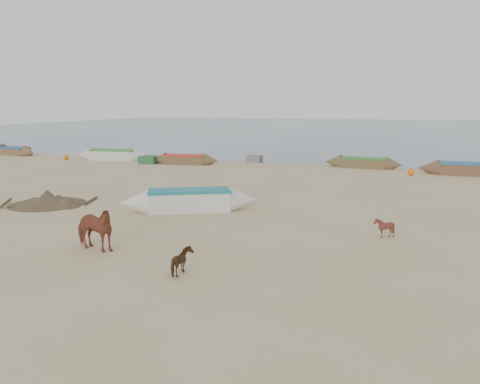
# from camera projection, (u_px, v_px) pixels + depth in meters

# --- Properties ---
(ground) EXTENTS (140.00, 140.00, 0.00)m
(ground) POSITION_uv_depth(u_px,v_px,m) (207.00, 239.00, 16.71)
(ground) COLOR tan
(ground) RESTS_ON ground
(sea) EXTENTS (160.00, 160.00, 0.00)m
(sea) POSITION_uv_depth(u_px,v_px,m) (356.00, 128.00, 93.60)
(sea) COLOR slate
(sea) RESTS_ON ground
(cow_adult) EXTENTS (1.89, 1.13, 1.49)m
(cow_adult) POSITION_uv_depth(u_px,v_px,m) (93.00, 229.00, 15.26)
(cow_adult) COLOR brown
(cow_adult) RESTS_ON ground
(calf_front) EXTENTS (0.78, 0.72, 0.74)m
(calf_front) POSITION_uv_depth(u_px,v_px,m) (384.00, 228.00, 16.85)
(calf_front) COLOR #5B251D
(calf_front) RESTS_ON ground
(calf_right) EXTENTS (0.88, 0.94, 0.75)m
(calf_right) POSITION_uv_depth(u_px,v_px,m) (183.00, 262.00, 13.17)
(calf_right) COLOR #4C3018
(calf_right) RESTS_ON ground
(near_canoe) EXTENTS (6.11, 3.79, 0.99)m
(near_canoe) POSITION_uv_depth(u_px,v_px,m) (189.00, 200.00, 21.04)
(near_canoe) COLOR silver
(near_canoe) RESTS_ON ground
(debris_pile) EXTENTS (4.19, 4.19, 0.43)m
(debris_pile) POSITION_uv_depth(u_px,v_px,m) (47.00, 200.00, 22.53)
(debris_pile) COLOR brown
(debris_pile) RESTS_ON ground
(waterline_canoes) EXTENTS (58.53, 3.81, 0.93)m
(waterline_canoes) POSITION_uv_depth(u_px,v_px,m) (304.00, 162.00, 35.50)
(waterline_canoes) COLOR brown
(waterline_canoes) RESTS_ON ground
(beach_clutter) EXTENTS (43.41, 4.75, 0.64)m
(beach_clutter) POSITION_uv_depth(u_px,v_px,m) (376.00, 166.00, 33.91)
(beach_clutter) COLOR #295B34
(beach_clutter) RESTS_ON ground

